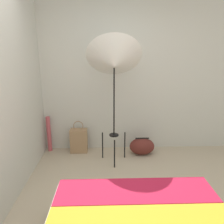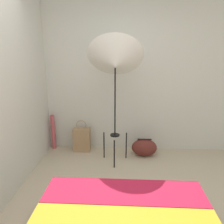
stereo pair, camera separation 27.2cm
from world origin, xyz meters
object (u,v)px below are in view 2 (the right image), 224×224
at_px(photo_umbrella, 115,62).
at_px(paper_roll, 53,132).
at_px(tote_bag, 82,139).
at_px(duffel_bag, 144,147).

distance_m(photo_umbrella, paper_roll, 1.78).
bearing_deg(tote_bag, paper_roll, 173.78).
height_order(photo_umbrella, tote_bag, photo_umbrella).
distance_m(photo_umbrella, tote_bag, 1.57).
bearing_deg(photo_umbrella, paper_roll, 159.97).
height_order(tote_bag, paper_roll, paper_roll).
relative_size(photo_umbrella, paper_roll, 3.10).
xyz_separation_m(tote_bag, duffel_bag, (1.12, -0.14, -0.07)).
bearing_deg(paper_roll, duffel_bag, -6.75).
distance_m(tote_bag, duffel_bag, 1.13).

